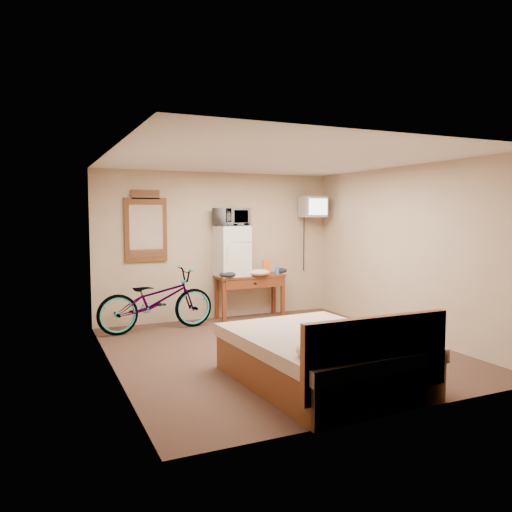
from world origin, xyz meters
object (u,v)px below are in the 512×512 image
object	(u,v)px
microwave	(232,217)
mini_fridge	(232,251)
wall_mirror	(146,227)
crt_television	(313,207)
desk	(251,283)
bed	(323,357)
bicycle	(156,300)
blue_cup	(277,270)

from	to	relation	value
microwave	mini_fridge	bearing A→B (deg)	-144.18
mini_fridge	wall_mirror	size ratio (longest dim) A/B	0.74
crt_television	wall_mirror	size ratio (longest dim) A/B	0.49
desk	microwave	size ratio (longest dim) A/B	2.17
crt_television	bed	size ratio (longest dim) A/B	0.26
microwave	bicycle	world-z (taller)	microwave
microwave	blue_cup	xyz separation A→B (m)	(0.82, -0.08, -0.93)
microwave	bed	bearing A→B (deg)	-115.71
bicycle	blue_cup	bearing A→B (deg)	-89.02
crt_television	microwave	bearing A→B (deg)	178.36
microwave	crt_television	size ratio (longest dim) A/B	0.96
bed	blue_cup	bearing A→B (deg)	71.25
desk	mini_fridge	bearing A→B (deg)	169.08
crt_television	bed	world-z (taller)	crt_television
crt_television	wall_mirror	world-z (taller)	wall_mirror
bicycle	bed	xyz separation A→B (m)	(1.05, -3.14, -0.18)
mini_fridge	wall_mirror	world-z (taller)	wall_mirror
desk	bed	xyz separation A→B (m)	(-0.64, -3.38, -0.32)
mini_fridge	bicycle	bearing A→B (deg)	-167.55
desk	mini_fridge	distance (m)	0.65
mini_fridge	microwave	xyz separation A→B (m)	(0.00, 0.00, 0.57)
crt_television	desk	bearing A→B (deg)	-179.14
microwave	crt_television	distance (m)	1.56
microwave	blue_cup	distance (m)	1.25
microwave	wall_mirror	xyz separation A→B (m)	(-1.40, 0.21, -0.16)
mini_fridge	blue_cup	world-z (taller)	mini_fridge
wall_mirror	bed	xyz separation A→B (m)	(1.08, -3.65, -1.29)
blue_cup	bicycle	size ratio (longest dim) A/B	0.07
wall_mirror	desk	bearing A→B (deg)	-8.85
desk	microwave	world-z (taller)	microwave
mini_fridge	wall_mirror	bearing A→B (deg)	171.63
mini_fridge	bed	world-z (taller)	mini_fridge
wall_mirror	bicycle	size ratio (longest dim) A/B	0.63
blue_cup	microwave	bearing A→B (deg)	174.36
mini_fridge	bicycle	world-z (taller)	mini_fridge
bicycle	bed	world-z (taller)	bicycle
blue_cup	desk	bearing A→B (deg)	177.88
desk	bicycle	bearing A→B (deg)	-171.96
microwave	crt_television	bearing A→B (deg)	-22.08
wall_mirror	crt_television	bearing A→B (deg)	-4.84
microwave	desk	bearing A→B (deg)	-31.39
desk	bed	distance (m)	3.45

